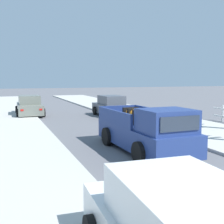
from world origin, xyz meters
name	(u,v)px	position (x,y,z in m)	size (l,w,h in m)	color
sidewalk_left	(1,132)	(-5.03, 12.00, 0.06)	(4.87, 60.00, 0.12)	beige
sidewalk_right	(169,122)	(5.03, 12.00, 0.06)	(4.87, 60.00, 0.12)	beige
curb_left	(21,131)	(-4.00, 12.00, 0.05)	(0.16, 60.00, 0.10)	silver
curb_right	(154,123)	(4.00, 12.00, 0.05)	(0.16, 60.00, 0.10)	silver
pickup_truck	(146,131)	(0.25, 6.01, 0.81)	(2.31, 5.25, 1.80)	navy
car_right_near	(29,106)	(-2.96, 18.96, 0.71)	(2.10, 4.29, 1.54)	slate
car_left_mid	(112,107)	(2.79, 16.36, 0.71)	(2.08, 4.29, 1.54)	#474C56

